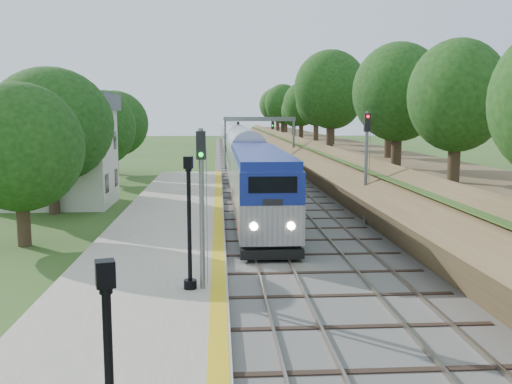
{
  "coord_description": "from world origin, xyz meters",
  "views": [
    {
      "loc": [
        -2.3,
        -11.35,
        6.56
      ],
      "look_at": [
        -0.5,
        15.89,
        2.8
      ],
      "focal_mm": 40.0,
      "sensor_mm": 36.0,
      "label": 1
    }
  ],
  "objects": [
    {
      "name": "trackbed",
      "position": [
        2.0,
        60.0,
        0.07
      ],
      "size": [
        9.5,
        170.0,
        0.28
      ],
      "color": "#4C4944",
      "rests_on": "ground"
    },
    {
      "name": "trees_behind_platform",
      "position": [
        -11.17,
        20.67,
        4.53
      ],
      "size": [
        7.82,
        53.32,
        7.21
      ],
      "color": "#332316",
      "rests_on": "ground"
    },
    {
      "name": "platform",
      "position": [
        -5.2,
        16.0,
        0.19
      ],
      "size": [
        6.4,
        68.0,
        0.38
      ],
      "primitive_type": "cube",
      "color": "#9E977F",
      "rests_on": "ground"
    },
    {
      "name": "embankment",
      "position": [
        10.35,
        60.0,
        1.95
      ],
      "size": [
        10.64,
        170.0,
        11.7
      ],
      "color": "brown",
      "rests_on": "ground"
    },
    {
      "name": "lamppost_far",
      "position": [
        -3.34,
        8.4,
        2.49
      ],
      "size": [
        0.47,
        0.47,
        4.72
      ],
      "color": "black",
      "rests_on": "platform"
    },
    {
      "name": "signal_farside",
      "position": [
        6.2,
        20.9,
        4.14
      ],
      "size": [
        0.36,
        0.29,
        6.58
      ],
      "color": "slate",
      "rests_on": "ground"
    },
    {
      "name": "signal_platform",
      "position": [
        -2.9,
        8.43,
        3.87
      ],
      "size": [
        0.33,
        0.26,
        5.68
      ],
      "color": "slate",
      "rests_on": "platform"
    },
    {
      "name": "station_building",
      "position": [
        -14.0,
        30.0,
        4.09
      ],
      "size": [
        8.6,
        6.6,
        8.0
      ],
      "color": "beige",
      "rests_on": "ground"
    },
    {
      "name": "signal_gantry",
      "position": [
        2.47,
        54.99,
        4.82
      ],
      "size": [
        8.4,
        0.38,
        6.2
      ],
      "color": "slate",
      "rests_on": "ground"
    },
    {
      "name": "yellow_stripe",
      "position": [
        -2.35,
        16.0,
        0.39
      ],
      "size": [
        0.55,
        68.0,
        0.01
      ],
      "primitive_type": "cube",
      "color": "gold",
      "rests_on": "platform"
    },
    {
      "name": "train",
      "position": [
        0.0,
        78.98,
        2.17
      ],
      "size": [
        2.87,
        134.79,
        4.22
      ],
      "color": "black",
      "rests_on": "trackbed"
    }
  ]
}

